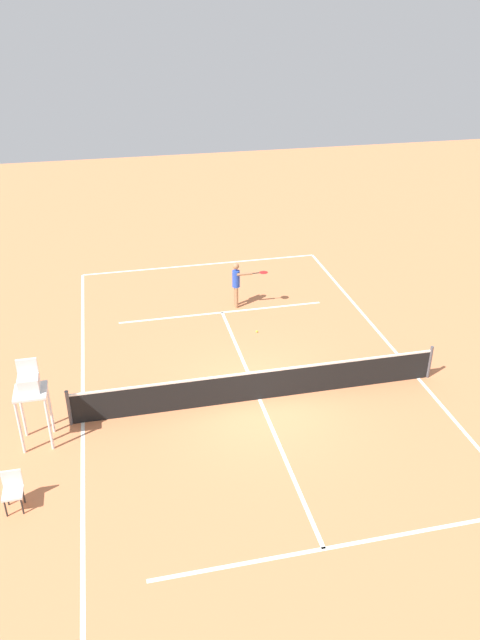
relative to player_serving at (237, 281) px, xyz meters
The scene contains 7 objects.
ground_plane 6.03m from the player_serving, 83.68° to the left, with size 60.00×60.00×0.00m, color #D37A4C.
court_lines 6.03m from the player_serving, 83.68° to the left, with size 10.02×20.21×0.01m.
tennis_net 5.96m from the player_serving, 83.68° to the left, with size 10.62×0.10×1.07m.
player_serving is the anchor object (origin of this frame).
tennis_ball 2.32m from the player_serving, 96.09° to the left, with size 0.07×0.07×0.07m, color #CCE033.
umpire_chair 9.33m from the player_serving, 44.02° to the left, with size 0.80×0.80×2.41m.
courtside_chair_near 11.27m from the player_serving, 51.03° to the left, with size 0.44×0.46×0.95m.
Camera 1 is at (3.74, 14.15, 10.42)m, focal length 34.83 mm.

